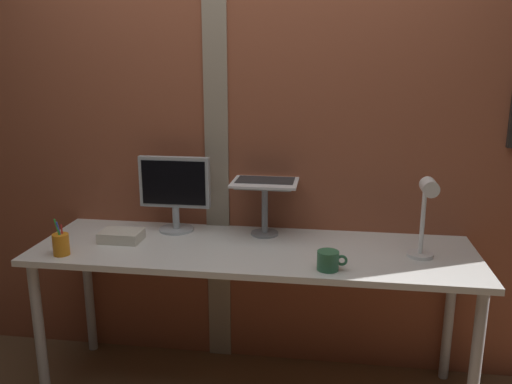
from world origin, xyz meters
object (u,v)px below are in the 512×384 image
at_px(laptop, 267,169).
at_px(pen_cup, 61,244).
at_px(coffee_mug, 328,261).
at_px(monitor, 175,188).
at_px(desk_lamp, 426,210).

relative_size(laptop, pen_cup, 1.87).
relative_size(pen_cup, coffee_mug, 1.36).
distance_m(monitor, coffee_mug, 0.92).
distance_m(desk_lamp, coffee_mug, 0.49).
bearing_deg(monitor, laptop, 9.32).
xyz_separation_m(laptop, desk_lamp, (0.74, -0.33, -0.09)).
bearing_deg(pen_cup, desk_lamp, 5.81).
bearing_deg(desk_lamp, pen_cup, -174.19).
height_order(monitor, laptop, laptop).
height_order(laptop, pen_cup, laptop).
relative_size(monitor, desk_lamp, 1.03).
bearing_deg(desk_lamp, coffee_mug, -158.16).
bearing_deg(pen_cup, monitor, 44.76).
xyz_separation_m(desk_lamp, pen_cup, (-1.63, -0.17, -0.19)).
height_order(monitor, coffee_mug, monitor).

